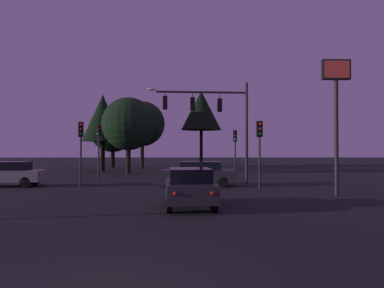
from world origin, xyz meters
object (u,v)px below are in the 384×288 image
car_nearside_lane (190,187)px  car_crossing_right (6,174)px  tree_center_horizon (142,124)px  tree_right_cluster (113,129)px  store_sign_illuminated (336,95)px  car_crossing_left (199,173)px  traffic_light_median (99,140)px  tree_left_far (201,111)px  tree_behind_sign (128,124)px  tree_lot_edge (103,118)px  traffic_signal_mast_arm (215,113)px  traffic_light_far_side (81,141)px  traffic_light_corner_right (260,141)px  traffic_light_corner_left (235,144)px

car_nearside_lane → car_crossing_right: same height
tree_center_horizon → tree_right_cluster: (-4.06, 2.64, -0.49)m
store_sign_illuminated → tree_right_cluster: tree_right_cluster is taller
car_crossing_left → tree_right_cluster: bearing=112.1°
traffic_light_median → car_crossing_right: size_ratio=0.92×
tree_left_far → car_crossing_right: bearing=-129.8°
car_crossing_right → tree_behind_sign: size_ratio=0.64×
tree_lot_edge → tree_right_cluster: bearing=93.9°
traffic_signal_mast_arm → traffic_light_far_side: bearing=-163.0°
tree_behind_sign → tree_right_cluster: 13.58m
tree_right_cluster → tree_behind_sign: bearing=-73.0°
traffic_signal_mast_arm → tree_lot_edge: bearing=125.7°
traffic_light_far_side → tree_behind_sign: size_ratio=0.55×
store_sign_illuminated → traffic_light_corner_right: bearing=137.4°
traffic_light_median → tree_right_cluster: (-2.79, 19.90, 1.92)m
tree_behind_sign → traffic_light_median: bearing=-99.7°
store_sign_illuminated → tree_center_horizon: bearing=114.9°
traffic_signal_mast_arm → tree_lot_edge: size_ratio=0.84×
traffic_signal_mast_arm → tree_right_cluster: bearing=115.9°
traffic_light_far_side → car_crossing_left: size_ratio=0.82×
traffic_light_far_side → car_nearside_lane: 10.65m
traffic_signal_mast_arm → tree_center_horizon: 22.05m
traffic_light_far_side → traffic_light_corner_left: bearing=34.6°
traffic_signal_mast_arm → tree_left_far: tree_left_far is taller
traffic_signal_mast_arm → traffic_light_median: bearing=157.6°
traffic_light_far_side → car_nearside_lane: (6.50, -8.19, -2.00)m
traffic_light_corner_left → car_crossing_left: size_ratio=0.80×
store_sign_illuminated → tree_left_far: 20.52m
traffic_light_corner_left → tree_left_far: tree_left_far is taller
tree_behind_sign → tree_lot_edge: (-3.40, 4.58, 0.93)m
tree_left_far → traffic_light_corner_left: bearing=-73.9°
car_nearside_lane → traffic_signal_mast_arm: bearing=80.8°
traffic_light_corner_right → traffic_light_far_side: bearing=172.5°
car_crossing_left → tree_right_cluster: size_ratio=0.61×
traffic_light_far_side → tree_left_far: size_ratio=0.48×
traffic_signal_mast_arm → car_crossing_right: size_ratio=1.48×
traffic_signal_mast_arm → car_crossing_right: 13.60m
store_sign_illuminated → tree_behind_sign: 21.59m
store_sign_illuminated → traffic_light_far_side: bearing=162.4°
car_crossing_right → store_sign_illuminated: bearing=-14.4°
store_sign_illuminated → traffic_signal_mast_arm: bearing=128.8°
traffic_light_corner_left → car_crossing_right: size_ratio=0.83×
traffic_light_corner_left → car_crossing_left: 7.30m
car_crossing_right → tree_left_far: size_ratio=0.56×
store_sign_illuminated → tree_lot_edge: (-16.30, 21.89, 0.67)m
traffic_light_corner_left → tree_behind_sign: bearing=147.3°
traffic_light_far_side → tree_right_cluster: (-3.13, 25.95, 2.09)m
store_sign_illuminated → tree_left_far: bearing=107.0°
car_crossing_left → tree_behind_sign: (-6.29, 12.34, 3.87)m
traffic_light_median → car_crossing_right: 7.43m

